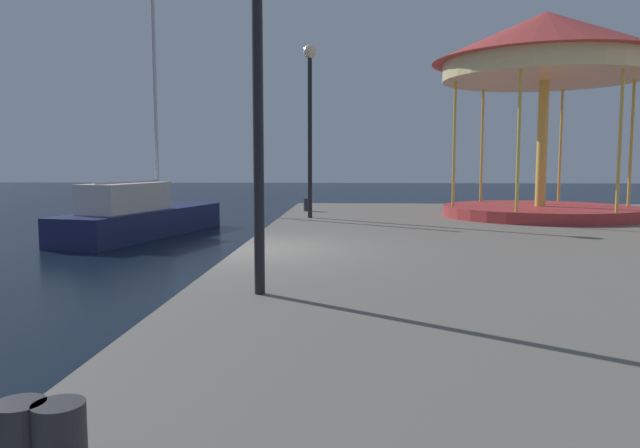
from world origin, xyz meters
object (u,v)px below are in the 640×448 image
(sailboat_navy, at_px, (140,216))
(bollard_north, at_px, (307,205))
(carousel, at_px, (545,65))
(lamp_post_near_edge, at_px, (257,12))
(lamp_post_mid_promenade, at_px, (310,102))
(bollard_center, at_px, (60,445))
(bollard_south, at_px, (21,444))

(sailboat_navy, xyz_separation_m, bollard_north, (5.22, 0.38, 0.35))
(sailboat_navy, relative_size, carousel, 1.22)
(lamp_post_near_edge, relative_size, lamp_post_mid_promenade, 1.00)
(lamp_post_mid_promenade, xyz_separation_m, bollard_north, (-0.24, 2.33, -2.95))
(bollard_north, bearing_deg, bollard_center, -89.84)
(bollard_center, bearing_deg, bollard_south, 179.47)
(carousel, bearing_deg, bollard_center, -114.43)
(carousel, xyz_separation_m, bollard_center, (-6.60, -14.53, -3.97))
(sailboat_navy, xyz_separation_m, bollard_center, (5.27, -15.85, 0.35))
(carousel, height_order, lamp_post_mid_promenade, carousel)
(lamp_post_near_edge, bearing_deg, bollard_center, -93.96)
(carousel, relative_size, bollard_center, 15.30)
(carousel, xyz_separation_m, lamp_post_mid_promenade, (-6.41, -0.64, -1.02))
(lamp_post_near_edge, xyz_separation_m, bollard_north, (-0.34, 12.05, -2.95))
(sailboat_navy, height_order, lamp_post_mid_promenade, sailboat_navy)
(bollard_south, bearing_deg, sailboat_navy, 107.78)
(sailboat_navy, height_order, lamp_post_near_edge, sailboat_navy)
(sailboat_navy, distance_m, lamp_post_near_edge, 13.34)
(sailboat_navy, xyz_separation_m, lamp_post_near_edge, (5.56, -11.67, 3.30))
(lamp_post_near_edge, distance_m, bollard_center, 5.12)
(lamp_post_near_edge, xyz_separation_m, lamp_post_mid_promenade, (-0.09, 9.72, -0.00))
(bollard_north, bearing_deg, lamp_post_near_edge, -88.41)
(sailboat_navy, xyz_separation_m, carousel, (11.87, -1.31, 4.32))
(lamp_post_near_edge, bearing_deg, carousel, 58.63)
(carousel, xyz_separation_m, bollard_north, (-6.65, 1.69, -3.97))
(bollard_center, bearing_deg, carousel, 65.57)
(lamp_post_mid_promenade, relative_size, bollard_center, 11.64)
(lamp_post_mid_promenade, bearing_deg, bollard_center, -90.80)
(bollard_south, xyz_separation_m, bollard_center, (0.19, -0.00, 0.00))
(sailboat_navy, bearing_deg, bollard_center, -71.61)
(sailboat_navy, height_order, bollard_center, sailboat_navy)
(bollard_south, bearing_deg, carousel, 64.96)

